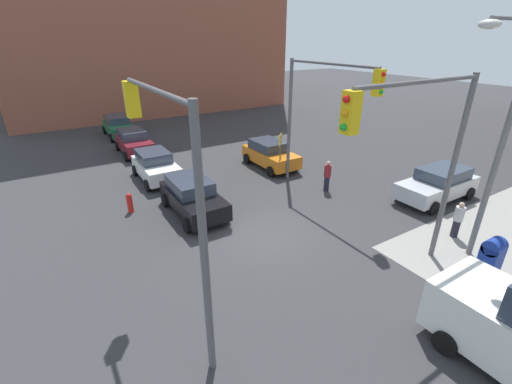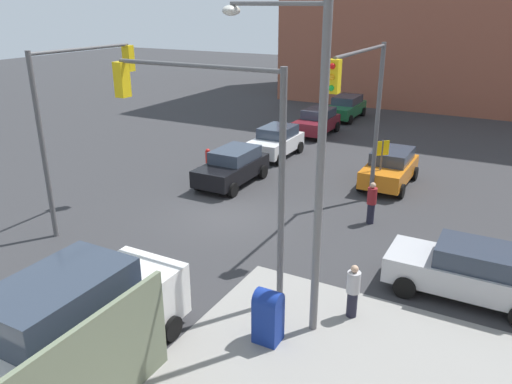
{
  "view_description": "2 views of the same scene",
  "coord_description": "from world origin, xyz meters",
  "px_view_note": "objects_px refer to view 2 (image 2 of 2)",
  "views": [
    {
      "loc": [
        10.13,
        -6.73,
        7.45
      ],
      "look_at": [
        -2.26,
        0.98,
        0.83
      ],
      "focal_mm": 24.0,
      "sensor_mm": 36.0,
      "label": 1
    },
    {
      "loc": [
        15.45,
        9.66,
        7.91
      ],
      "look_at": [
        -0.21,
        1.2,
        1.15
      ],
      "focal_mm": 35.0,
      "sensor_mm": 36.0,
      "label": 2
    }
  ],
  "objects_px": {
    "van_white_delivery": "(76,325)",
    "mailbox_blue": "(268,315)",
    "traffic_signal_nw_corner": "(363,99)",
    "sedan_green": "(346,107)",
    "fire_hydrant": "(208,157)",
    "pedestrian_crossing": "(353,290)",
    "pedestrian_waiting": "(372,202)",
    "coupe_silver": "(471,271)",
    "street_lamp_corner": "(306,152)",
    "coupe_white": "(276,141)",
    "traffic_signal_ne_corner": "(212,133)",
    "sedan_orange": "(390,167)",
    "sedan_maroon": "(317,121)",
    "sedan_black": "(233,166)",
    "traffic_signal_se_corner": "(80,101)"
  },
  "relations": [
    {
      "from": "sedan_black",
      "to": "coupe_white",
      "type": "xyz_separation_m",
      "value": [
        -4.95,
        -0.2,
        -0.0
      ]
    },
    {
      "from": "traffic_signal_nw_corner",
      "to": "sedan_black",
      "type": "relative_size",
      "value": 1.57
    },
    {
      "from": "mailbox_blue",
      "to": "sedan_maroon",
      "type": "height_order",
      "value": "sedan_maroon"
    },
    {
      "from": "traffic_signal_nw_corner",
      "to": "traffic_signal_se_corner",
      "type": "bearing_deg",
      "value": -61.48
    },
    {
      "from": "traffic_signal_nw_corner",
      "to": "sedan_maroon",
      "type": "bearing_deg",
      "value": -151.67
    },
    {
      "from": "traffic_signal_ne_corner",
      "to": "sedan_orange",
      "type": "bearing_deg",
      "value": 168.25
    },
    {
      "from": "sedan_maroon",
      "to": "van_white_delivery",
      "type": "height_order",
      "value": "van_white_delivery"
    },
    {
      "from": "pedestrian_crossing",
      "to": "van_white_delivery",
      "type": "bearing_deg",
      "value": 27.66
    },
    {
      "from": "traffic_signal_nw_corner",
      "to": "fire_hydrant",
      "type": "bearing_deg",
      "value": -107.52
    },
    {
      "from": "pedestrian_crossing",
      "to": "pedestrian_waiting",
      "type": "height_order",
      "value": "pedestrian_waiting"
    },
    {
      "from": "pedestrian_waiting",
      "to": "street_lamp_corner",
      "type": "bearing_deg",
      "value": 128.5
    },
    {
      "from": "van_white_delivery",
      "to": "sedan_maroon",
      "type": "bearing_deg",
      "value": -171.2
    },
    {
      "from": "mailbox_blue",
      "to": "pedestrian_crossing",
      "type": "xyz_separation_m",
      "value": [
        -2.0,
        1.5,
        0.03
      ]
    },
    {
      "from": "pedestrian_waiting",
      "to": "traffic_signal_nw_corner",
      "type": "bearing_deg",
      "value": 16.75
    },
    {
      "from": "coupe_silver",
      "to": "traffic_signal_nw_corner",
      "type": "bearing_deg",
      "value": -130.49
    },
    {
      "from": "traffic_signal_ne_corner",
      "to": "traffic_signal_nw_corner",
      "type": "bearing_deg",
      "value": 162.76
    },
    {
      "from": "sedan_black",
      "to": "coupe_white",
      "type": "distance_m",
      "value": 4.95
    },
    {
      "from": "street_lamp_corner",
      "to": "sedan_orange",
      "type": "distance_m",
      "value": 12.45
    },
    {
      "from": "traffic_signal_se_corner",
      "to": "pedestrian_crossing",
      "type": "relative_size",
      "value": 4.21
    },
    {
      "from": "coupe_white",
      "to": "van_white_delivery",
      "type": "relative_size",
      "value": 0.7
    },
    {
      "from": "coupe_white",
      "to": "sedan_green",
      "type": "xyz_separation_m",
      "value": [
        -10.97,
        0.24,
        0.0
      ]
    },
    {
      "from": "van_white_delivery",
      "to": "mailbox_blue",
      "type": "bearing_deg",
      "value": 133.39
    },
    {
      "from": "traffic_signal_ne_corner",
      "to": "mailbox_blue",
      "type": "xyz_separation_m",
      "value": [
        1.7,
        2.6,
        -3.87
      ]
    },
    {
      "from": "traffic_signal_se_corner",
      "to": "sedan_maroon",
      "type": "relative_size",
      "value": 1.63
    },
    {
      "from": "coupe_white",
      "to": "pedestrian_crossing",
      "type": "bearing_deg",
      "value": 34.01
    },
    {
      "from": "traffic_signal_ne_corner",
      "to": "coupe_white",
      "type": "distance_m",
      "value": 14.05
    },
    {
      "from": "traffic_signal_se_corner",
      "to": "sedan_green",
      "type": "xyz_separation_m",
      "value": [
        -21.92,
        2.8,
        -3.75
      ]
    },
    {
      "from": "traffic_signal_ne_corner",
      "to": "coupe_white",
      "type": "bearing_deg",
      "value": -161.26
    },
    {
      "from": "street_lamp_corner",
      "to": "coupe_white",
      "type": "relative_size",
      "value": 2.1
    },
    {
      "from": "sedan_maroon",
      "to": "pedestrian_waiting",
      "type": "xyz_separation_m",
      "value": [
        11.91,
        6.98,
        0.01
      ]
    },
    {
      "from": "traffic_signal_ne_corner",
      "to": "street_lamp_corner",
      "type": "distance_m",
      "value": 3.1
    },
    {
      "from": "traffic_signal_ne_corner",
      "to": "pedestrian_crossing",
      "type": "distance_m",
      "value": 5.62
    },
    {
      "from": "sedan_orange",
      "to": "coupe_white",
      "type": "height_order",
      "value": "same"
    },
    {
      "from": "fire_hydrant",
      "to": "van_white_delivery",
      "type": "height_order",
      "value": "van_white_delivery"
    },
    {
      "from": "traffic_signal_nw_corner",
      "to": "sedan_green",
      "type": "bearing_deg",
      "value": -159.99
    },
    {
      "from": "street_lamp_corner",
      "to": "van_white_delivery",
      "type": "distance_m",
      "value": 6.42
    },
    {
      "from": "traffic_signal_ne_corner",
      "to": "pedestrian_waiting",
      "type": "distance_m",
      "value": 8.02
    },
    {
      "from": "sedan_orange",
      "to": "van_white_delivery",
      "type": "height_order",
      "value": "van_white_delivery"
    },
    {
      "from": "street_lamp_corner",
      "to": "mailbox_blue",
      "type": "relative_size",
      "value": 5.59
    },
    {
      "from": "sedan_maroon",
      "to": "sedan_orange",
      "type": "bearing_deg",
      "value": 41.82
    },
    {
      "from": "sedan_black",
      "to": "coupe_white",
      "type": "height_order",
      "value": "same"
    },
    {
      "from": "coupe_white",
      "to": "pedestrian_crossing",
      "type": "xyz_separation_m",
      "value": [
        12.51,
        8.44,
        -0.05
      ]
    },
    {
      "from": "traffic_signal_nw_corner",
      "to": "traffic_signal_se_corner",
      "type": "xyz_separation_m",
      "value": [
        4.89,
        -9.0,
        -0.06
      ]
    },
    {
      "from": "traffic_signal_ne_corner",
      "to": "sedan_green",
      "type": "xyz_separation_m",
      "value": [
        -23.78,
        -4.11,
        -3.79
      ]
    },
    {
      "from": "traffic_signal_nw_corner",
      "to": "mailbox_blue",
      "type": "distance_m",
      "value": 9.32
    },
    {
      "from": "coupe_silver",
      "to": "van_white_delivery",
      "type": "height_order",
      "value": "van_white_delivery"
    },
    {
      "from": "sedan_maroon",
      "to": "sedan_orange",
      "type": "height_order",
      "value": "same"
    },
    {
      "from": "sedan_orange",
      "to": "van_white_delivery",
      "type": "xyz_separation_m",
      "value": [
        15.86,
        -2.92,
        0.44
      ]
    },
    {
      "from": "van_white_delivery",
      "to": "pedestrian_waiting",
      "type": "bearing_deg",
      "value": 163.15
    },
    {
      "from": "coupe_silver",
      "to": "pedestrian_crossing",
      "type": "bearing_deg",
      "value": -46.3
    }
  ]
}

